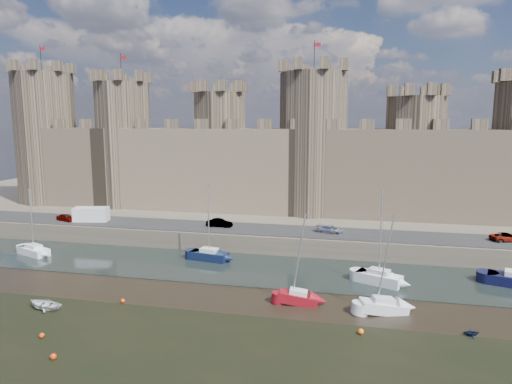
# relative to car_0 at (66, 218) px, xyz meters

# --- Properties ---
(ground) EXTENTS (160.00, 160.00, 0.00)m
(ground) POSITION_rel_car_0_xyz_m (34.16, -32.90, -3.07)
(ground) COLOR black
(ground) RESTS_ON ground
(water_channel) EXTENTS (160.00, 12.00, 0.08)m
(water_channel) POSITION_rel_car_0_xyz_m (34.16, -8.90, -3.03)
(water_channel) COLOR black
(water_channel) RESTS_ON ground
(quay) EXTENTS (160.00, 60.00, 2.50)m
(quay) POSITION_rel_car_0_xyz_m (34.16, 27.10, -1.82)
(quay) COLOR #4C443A
(quay) RESTS_ON ground
(road) EXTENTS (160.00, 7.00, 0.10)m
(road) POSITION_rel_car_0_xyz_m (34.16, 1.10, -0.52)
(road) COLOR black
(road) RESTS_ON quay
(castle) EXTENTS (108.50, 11.00, 29.00)m
(castle) POSITION_rel_car_0_xyz_m (33.53, 15.10, 8.60)
(castle) COLOR #42382B
(castle) RESTS_ON quay
(car_0) EXTENTS (3.63, 2.40, 1.15)m
(car_0) POSITION_rel_car_0_xyz_m (0.00, 0.00, 0.00)
(car_0) COLOR gray
(car_0) RESTS_ON quay
(car_1) EXTENTS (3.81, 1.46, 1.24)m
(car_1) POSITION_rel_car_0_xyz_m (24.18, 1.31, 0.05)
(car_1) COLOR gray
(car_1) RESTS_ON quay
(car_2) EXTENTS (4.05, 2.51, 1.09)m
(car_2) POSITION_rel_car_0_xyz_m (40.14, 1.03, -0.03)
(car_2) COLOR gray
(car_2) RESTS_ON quay
(car_3) EXTENTS (4.50, 3.12, 1.14)m
(car_3) POSITION_rel_car_0_xyz_m (62.47, 1.65, -0.00)
(car_3) COLOR gray
(car_3) RESTS_ON quay
(van) EXTENTS (5.44, 3.05, 2.24)m
(van) POSITION_rel_car_0_xyz_m (3.95, 0.60, 0.55)
(van) COLOR silver
(van) RESTS_ON quay
(sailboat_0) EXTENTS (5.15, 3.49, 8.98)m
(sailboat_0) POSITION_rel_car_0_xyz_m (1.58, -9.52, -2.35)
(sailboat_0) COLOR white
(sailboat_0) RESTS_ON ground
(sailboat_1) EXTENTS (5.17, 2.69, 9.87)m
(sailboat_1) POSITION_rel_car_0_xyz_m (25.22, -6.71, -2.29)
(sailboat_1) COLOR #0E1732
(sailboat_1) RESTS_ON ground
(sailboat_2) EXTENTS (5.22, 3.70, 10.52)m
(sailboat_2) POSITION_rel_car_0_xyz_m (46.15, -10.90, -2.24)
(sailboat_2) COLOR white
(sailboat_2) RESTS_ON ground
(sailboat_4) EXTENTS (3.94, 1.69, 9.06)m
(sailboat_4) POSITION_rel_car_0_xyz_m (38.18, -18.13, -2.39)
(sailboat_4) COLOR maroon
(sailboat_4) RESTS_ON ground
(sailboat_5) EXTENTS (4.70, 2.90, 9.49)m
(sailboat_5) POSITION_rel_car_0_xyz_m (46.23, -18.56, -2.38)
(sailboat_5) COLOR silver
(sailboat_5) RESTS_ON ground
(dinghy_6) EXTENTS (3.50, 2.66, 0.68)m
(dinghy_6) POSITION_rel_car_0_xyz_m (14.55, -24.58, -2.73)
(dinghy_6) COLOR silver
(dinghy_6) RESTS_ON ground
(dinghy_7) EXTENTS (1.35, 1.19, 0.68)m
(dinghy_7) POSITION_rel_car_0_xyz_m (53.15, -21.85, -2.74)
(dinghy_7) COLOR black
(dinghy_7) RESTS_ON ground
(buoy_0) EXTENTS (0.44, 0.44, 0.44)m
(buoy_0) POSITION_rel_car_0_xyz_m (18.29, -29.85, -2.85)
(buoy_0) COLOR #E03E09
(buoy_0) RESTS_ON ground
(buoy_1) EXTENTS (0.45, 0.45, 0.45)m
(buoy_1) POSITION_rel_car_0_xyz_m (21.19, -21.69, -2.85)
(buoy_1) COLOR #F43E0A
(buoy_1) RESTS_ON ground
(buoy_3) EXTENTS (0.50, 0.50, 0.50)m
(buoy_3) POSITION_rel_car_0_xyz_m (44.15, -23.49, -2.82)
(buoy_3) COLOR orange
(buoy_3) RESTS_ON ground
(buoy_4) EXTENTS (0.48, 0.48, 0.48)m
(buoy_4) POSITION_rel_car_0_xyz_m (21.46, -32.69, -2.83)
(buoy_4) COLOR red
(buoy_4) RESTS_ON ground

